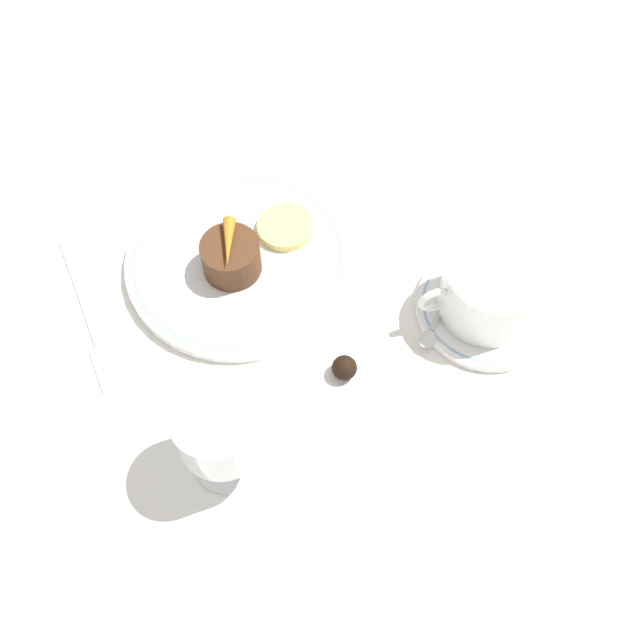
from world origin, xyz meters
name	(u,v)px	position (x,y,z in m)	size (l,w,h in m)	color
ground_plane	(256,300)	(0.00, 0.00, 0.00)	(3.00, 3.00, 0.00)	white
dinner_plate	(238,260)	(0.01, -0.05, 0.01)	(0.24, 0.24, 0.01)	white
saucer	(487,307)	(-0.23, 0.07, 0.01)	(0.15, 0.15, 0.01)	white
coffee_cup	(491,288)	(-0.22, 0.07, 0.05)	(0.12, 0.10, 0.07)	white
spoon	(441,310)	(-0.18, 0.07, 0.01)	(0.09, 0.10, 0.00)	silver
wine_glass	(220,430)	(0.06, 0.16, 0.07)	(0.08, 0.08, 0.11)	silver
fork	(92,327)	(0.17, -0.01, 0.00)	(0.05, 0.20, 0.01)	silver
dessert_cake	(231,257)	(0.02, -0.04, 0.03)	(0.06, 0.06, 0.04)	#4C2D19
carrot_garnish	(228,242)	(0.02, -0.04, 0.06)	(0.03, 0.06, 0.01)	orange
pineapple_slice	(285,227)	(-0.05, -0.07, 0.02)	(0.06, 0.06, 0.01)	#EFE075
chocolate_truffle	(344,368)	(-0.07, 0.11, 0.01)	(0.03, 0.03, 0.03)	black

